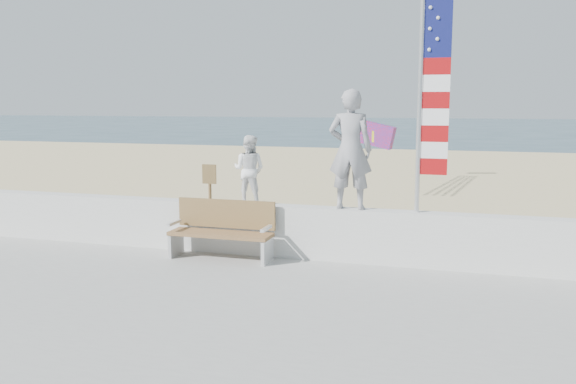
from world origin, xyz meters
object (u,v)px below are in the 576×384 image
object	(u,v)px
bench	(223,229)
flag	(428,94)
child	(249,170)
adult	(350,149)

from	to	relation	value
bench	flag	size ratio (longest dim) A/B	0.51
flag	child	bearing A→B (deg)	179.99
adult	flag	size ratio (longest dim) A/B	0.57
child	flag	xyz separation A→B (m)	(3.04, -0.00, 1.31)
bench	flag	bearing A→B (deg)	7.66
adult	child	xyz separation A→B (m)	(-1.80, 0.00, -0.40)
adult	bench	distance (m)	2.59
flag	bench	bearing A→B (deg)	-172.34
child	bench	size ratio (longest dim) A/B	0.67
adult	flag	world-z (taller)	flag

